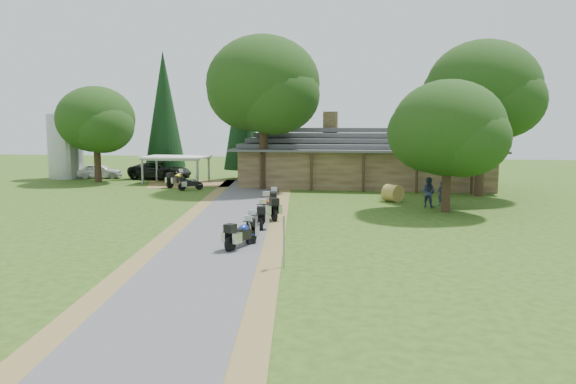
% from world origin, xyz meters
% --- Properties ---
extents(ground, '(120.00, 120.00, 0.00)m').
position_xyz_m(ground, '(0.00, 0.00, 0.00)').
color(ground, '#294814').
rests_on(ground, ground).
extents(driveway, '(51.95, 51.95, 0.00)m').
position_xyz_m(driveway, '(-0.50, 4.00, 0.00)').
color(driveway, '#4D4D50').
rests_on(driveway, ground).
extents(lodge, '(21.40, 9.40, 4.90)m').
position_xyz_m(lodge, '(6.00, 24.00, 2.45)').
color(lodge, brown).
rests_on(lodge, ground).
extents(silo, '(3.34, 3.34, 6.49)m').
position_xyz_m(silo, '(-22.05, 25.43, 3.24)').
color(silo, gray).
rests_on(silo, ground).
extents(carport, '(5.47, 3.67, 2.36)m').
position_xyz_m(carport, '(-10.28, 23.05, 1.18)').
color(carport, white).
rests_on(carport, ground).
extents(car_white_sedan, '(3.29, 5.66, 1.77)m').
position_xyz_m(car_white_sedan, '(-18.94, 25.89, 0.88)').
color(car_white_sedan, silver).
rests_on(car_white_sedan, ground).
extents(car_dark_suv, '(3.94, 6.85, 2.47)m').
position_xyz_m(car_dark_suv, '(-12.90, 25.92, 1.23)').
color(car_dark_suv, black).
rests_on(car_dark_suv, ground).
extents(motorcycle_row_a, '(1.29, 2.01, 1.31)m').
position_xyz_m(motorcycle_row_a, '(1.39, -0.77, 0.66)').
color(motorcycle_row_a, navy).
rests_on(motorcycle_row_a, ground).
extents(motorcycle_row_b, '(0.96, 1.96, 1.29)m').
position_xyz_m(motorcycle_row_b, '(1.47, 0.89, 0.64)').
color(motorcycle_row_b, '#999CA1').
rests_on(motorcycle_row_b, ground).
extents(motorcycle_row_c, '(0.96, 2.06, 1.36)m').
position_xyz_m(motorcycle_row_c, '(1.31, 3.99, 0.68)').
color(motorcycle_row_c, '#D9BD0A').
rests_on(motorcycle_row_c, ground).
extents(motorcycle_row_d, '(1.62, 2.17, 1.44)m').
position_xyz_m(motorcycle_row_d, '(1.21, 6.51, 0.72)').
color(motorcycle_row_d, '#BF4419').
rests_on(motorcycle_row_d, ground).
extents(motorcycle_row_e, '(0.91, 2.03, 1.34)m').
position_xyz_m(motorcycle_row_e, '(0.91, 9.36, 0.67)').
color(motorcycle_row_e, black).
rests_on(motorcycle_row_e, ground).
extents(motorcycle_carport_a, '(1.33, 2.18, 1.42)m').
position_xyz_m(motorcycle_carport_a, '(-9.22, 20.16, 0.71)').
color(motorcycle_carport_a, yellow).
rests_on(motorcycle_carport_a, ground).
extents(motorcycle_carport_b, '(1.77, 1.52, 1.21)m').
position_xyz_m(motorcycle_carport_b, '(-7.38, 18.34, 0.61)').
color(motorcycle_carport_b, slate).
rests_on(motorcycle_carport_b, ground).
extents(person_a, '(0.65, 0.64, 1.87)m').
position_xyz_m(person_a, '(11.13, 13.10, 0.94)').
color(person_a, '#2C3655').
rests_on(person_a, ground).
extents(person_b, '(0.77, 0.69, 2.22)m').
position_xyz_m(person_b, '(10.23, 12.32, 1.11)').
color(person_b, '#2C3655').
rests_on(person_b, ground).
extents(hay_bale, '(1.56, 1.56, 1.15)m').
position_xyz_m(hay_bale, '(8.11, 14.48, 0.57)').
color(hay_bale, olive).
rests_on(hay_bale, ground).
extents(sign_post, '(0.35, 0.06, 1.94)m').
position_xyz_m(sign_post, '(3.71, -3.60, 0.97)').
color(sign_post, gray).
rests_on(sign_post, ground).
extents(oak_lodge_left, '(8.92, 8.92, 13.38)m').
position_xyz_m(oak_lodge_left, '(-1.93, 20.24, 6.69)').
color(oak_lodge_left, black).
rests_on(oak_lodge_left, ground).
extents(oak_lodge_right, '(7.97, 7.97, 12.42)m').
position_xyz_m(oak_lodge_right, '(14.34, 18.35, 6.21)').
color(oak_lodge_right, black).
rests_on(oak_lodge_right, ground).
extents(oak_driveway, '(6.63, 6.63, 8.05)m').
position_xyz_m(oak_driveway, '(11.11, 10.52, 4.02)').
color(oak_driveway, black).
rests_on(oak_driveway, ground).
extents(oak_silo, '(6.84, 6.84, 8.96)m').
position_xyz_m(oak_silo, '(-17.59, 23.01, 4.48)').
color(oak_silo, black).
rests_on(oak_silo, ground).
extents(cedar_near, '(3.58, 3.58, 11.75)m').
position_xyz_m(cedar_near, '(-5.35, 27.39, 5.88)').
color(cedar_near, black).
rests_on(cedar_near, ground).
extents(cedar_far, '(3.83, 3.83, 12.03)m').
position_xyz_m(cedar_far, '(-13.19, 28.02, 6.02)').
color(cedar_far, black).
rests_on(cedar_far, ground).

